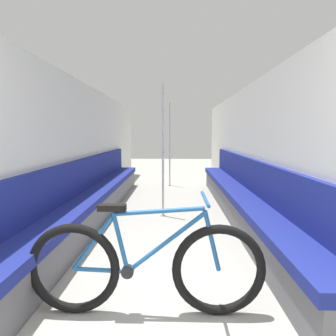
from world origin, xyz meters
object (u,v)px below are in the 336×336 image
at_px(bicycle, 145,267).
at_px(bench_seat_row_right, 241,199).
at_px(bench_seat_row_left, 95,198).
at_px(grab_pole_near, 170,146).
at_px(grab_pole_far, 163,153).

bearing_deg(bicycle, bench_seat_row_right, 62.54).
relative_size(bench_seat_row_left, bench_seat_row_right, 1.00).
xyz_separation_m(bench_seat_row_right, bicycle, (-1.24, -2.52, 0.04)).
relative_size(bicycle, grab_pole_near, 0.83).
bearing_deg(bench_seat_row_right, bench_seat_row_left, 180.00).
bearing_deg(grab_pole_far, bench_seat_row_left, -172.67).
xyz_separation_m(bicycle, grab_pole_near, (0.09, 5.48, 0.67)).
relative_size(bicycle, grab_pole_far, 0.83).
relative_size(bench_seat_row_left, bicycle, 3.49).
distance_m(bench_seat_row_right, grab_pole_near, 3.26).
xyz_separation_m(bicycle, grab_pole_far, (0.03, 2.65, 0.67)).
bearing_deg(grab_pole_near, bench_seat_row_right, -68.78).
relative_size(bench_seat_row_right, grab_pole_far, 2.88).
height_order(bench_seat_row_left, bicycle, bench_seat_row_left).
bearing_deg(grab_pole_far, grab_pole_near, 88.73).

